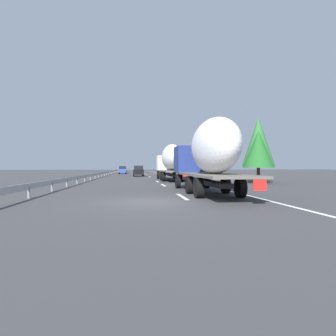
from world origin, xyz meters
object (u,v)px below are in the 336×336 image
at_px(truck_lead, 170,160).
at_px(car_red_compact, 124,169).
at_px(truck_trailing, 208,153).
at_px(car_black_suv, 138,171).
at_px(road_sign, 171,163).
at_px(car_blue_sedan, 123,170).
at_px(car_white_van, 136,169).

height_order(truck_lead, car_red_compact, truck_lead).
relative_size(truck_trailing, car_black_suv, 2.59).
bearing_deg(truck_trailing, road_sign, -4.31).
height_order(car_blue_sedan, road_sign, road_sign).
height_order(truck_lead, road_sign, truck_lead).
distance_m(truck_trailing, road_sign, 41.24).
xyz_separation_m(car_black_suv, road_sign, (8.08, -6.69, 1.47)).
bearing_deg(car_blue_sedan, truck_trailing, -172.23).
distance_m(truck_lead, car_blue_sedan, 34.70).
bearing_deg(car_red_compact, road_sign, -160.77).
bearing_deg(truck_trailing, car_blue_sedan, 7.77).
relative_size(car_white_van, car_blue_sedan, 1.02).
distance_m(truck_trailing, car_red_compact, 71.86).
distance_m(car_white_van, car_blue_sedan, 29.46).
relative_size(truck_lead, truck_trailing, 1.07).
bearing_deg(car_black_suv, car_white_van, -0.10).
xyz_separation_m(truck_trailing, road_sign, (41.12, -3.10, 0.01)).
height_order(truck_trailing, car_blue_sedan, truck_trailing).
bearing_deg(car_red_compact, car_white_van, -23.51).
distance_m(truck_trailing, car_blue_sedan, 51.84).
xyz_separation_m(car_white_van, car_blue_sedan, (-29.25, 3.50, -0.02)).
xyz_separation_m(car_white_van, road_sign, (-39.47, -6.60, 1.46)).
distance_m(car_blue_sedan, road_sign, 14.45).
bearing_deg(car_black_suv, truck_trailing, -173.81).
bearing_deg(car_red_compact, car_blue_sedan, -178.65).
height_order(car_red_compact, road_sign, road_sign).
relative_size(car_red_compact, road_sign, 1.19).
relative_size(truck_lead, car_black_suv, 2.79).
xyz_separation_m(truck_lead, road_sign, (23.73, -3.10, -0.02)).
bearing_deg(car_white_van, truck_trailing, -177.51).
bearing_deg(car_blue_sedan, truck_lead, -168.34).
height_order(truck_lead, car_black_suv, truck_lead).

